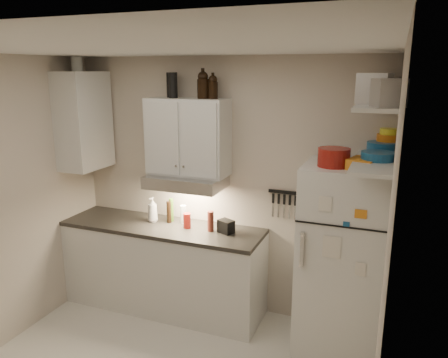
% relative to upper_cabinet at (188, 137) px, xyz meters
% --- Properties ---
extents(ceiling, '(3.20, 3.00, 0.02)m').
position_rel_upper_cabinet_xyz_m(ceiling, '(0.30, -1.33, 0.78)').
color(ceiling, white).
rests_on(ceiling, ground).
extents(back_wall, '(3.20, 0.02, 2.60)m').
position_rel_upper_cabinet_xyz_m(back_wall, '(0.30, 0.18, -0.53)').
color(back_wall, '#BDB1A2').
rests_on(back_wall, ground).
extents(right_wall, '(0.02, 3.00, 2.60)m').
position_rel_upper_cabinet_xyz_m(right_wall, '(1.91, -1.33, -0.53)').
color(right_wall, '#BDB1A2').
rests_on(right_wall, ground).
extents(base_cabinet, '(2.10, 0.60, 0.88)m').
position_rel_upper_cabinet_xyz_m(base_cabinet, '(-0.25, -0.14, -1.39)').
color(base_cabinet, silver).
rests_on(base_cabinet, floor).
extents(countertop, '(2.10, 0.62, 0.04)m').
position_rel_upper_cabinet_xyz_m(countertop, '(-0.25, -0.14, -0.93)').
color(countertop, '#2A2824').
rests_on(countertop, base_cabinet).
extents(upper_cabinet, '(0.80, 0.33, 0.75)m').
position_rel_upper_cabinet_xyz_m(upper_cabinet, '(0.00, 0.00, 0.00)').
color(upper_cabinet, silver).
rests_on(upper_cabinet, back_wall).
extents(side_cabinet, '(0.33, 0.55, 1.00)m').
position_rel_upper_cabinet_xyz_m(side_cabinet, '(-1.14, -0.14, 0.12)').
color(side_cabinet, silver).
rests_on(side_cabinet, left_wall).
extents(range_hood, '(0.76, 0.46, 0.12)m').
position_rel_upper_cabinet_xyz_m(range_hood, '(0.00, -0.06, -0.44)').
color(range_hood, silver).
rests_on(range_hood, back_wall).
extents(fridge, '(0.70, 0.68, 1.70)m').
position_rel_upper_cabinet_xyz_m(fridge, '(1.55, -0.18, -0.98)').
color(fridge, silver).
rests_on(fridge, floor).
extents(shelf_hi, '(0.30, 0.95, 0.03)m').
position_rel_upper_cabinet_xyz_m(shelf_hi, '(1.75, -0.31, 0.38)').
color(shelf_hi, silver).
rests_on(shelf_hi, right_wall).
extents(shelf_lo, '(0.30, 0.95, 0.03)m').
position_rel_upper_cabinet_xyz_m(shelf_lo, '(1.75, -0.31, -0.07)').
color(shelf_lo, silver).
rests_on(shelf_lo, right_wall).
extents(knife_strip, '(0.42, 0.02, 0.03)m').
position_rel_upper_cabinet_xyz_m(knife_strip, '(1.00, 0.15, -0.51)').
color(knife_strip, black).
rests_on(knife_strip, back_wall).
extents(dutch_oven, '(0.29, 0.29, 0.15)m').
position_rel_upper_cabinet_xyz_m(dutch_oven, '(1.44, -0.27, -0.05)').
color(dutch_oven, maroon).
rests_on(dutch_oven, fridge).
extents(book_stack, '(0.26, 0.29, 0.08)m').
position_rel_upper_cabinet_xyz_m(book_stack, '(1.67, -0.28, -0.08)').
color(book_stack, orange).
rests_on(book_stack, fridge).
extents(spice_jar, '(0.08, 0.08, 0.10)m').
position_rel_upper_cabinet_xyz_m(spice_jar, '(1.53, -0.18, -0.07)').
color(spice_jar, silver).
rests_on(spice_jar, fridge).
extents(stock_pot, '(0.33, 0.33, 0.20)m').
position_rel_upper_cabinet_xyz_m(stock_pot, '(1.78, 0.03, 0.49)').
color(stock_pot, silver).
rests_on(stock_pot, shelf_hi).
extents(tin_a, '(0.26, 0.25, 0.23)m').
position_rel_upper_cabinet_xyz_m(tin_a, '(1.72, -0.33, 0.50)').
color(tin_a, '#AAAAAD').
rests_on(tin_a, shelf_hi).
extents(tin_b, '(0.25, 0.25, 0.19)m').
position_rel_upper_cabinet_xyz_m(tin_b, '(1.82, -0.59, 0.49)').
color(tin_b, '#AAAAAD').
rests_on(tin_b, shelf_hi).
extents(bowl_teal, '(0.25, 0.25, 0.10)m').
position_rel_upper_cabinet_xyz_m(bowl_teal, '(1.80, 0.04, -0.00)').
color(bowl_teal, navy).
rests_on(bowl_teal, shelf_lo).
extents(bowl_orange, '(0.20, 0.20, 0.06)m').
position_rel_upper_cabinet_xyz_m(bowl_orange, '(1.84, 0.11, 0.08)').
color(bowl_orange, '#C96512').
rests_on(bowl_orange, bowl_teal).
extents(bowl_yellow, '(0.15, 0.15, 0.05)m').
position_rel_upper_cabinet_xyz_m(bowl_yellow, '(1.84, 0.11, 0.13)').
color(bowl_yellow, yellow).
rests_on(bowl_yellow, bowl_orange).
extents(plates, '(0.27, 0.27, 0.07)m').
position_rel_upper_cabinet_xyz_m(plates, '(1.78, -0.26, -0.02)').
color(plates, navy).
rests_on(plates, shelf_lo).
extents(growler_a, '(0.12, 0.12, 0.26)m').
position_rel_upper_cabinet_xyz_m(growler_a, '(0.17, -0.02, 0.50)').
color(growler_a, black).
rests_on(growler_a, upper_cabinet).
extents(growler_b, '(0.12, 0.12, 0.22)m').
position_rel_upper_cabinet_xyz_m(growler_b, '(0.27, 0.01, 0.49)').
color(growler_b, black).
rests_on(growler_b, upper_cabinet).
extents(thermos_a, '(0.10, 0.10, 0.24)m').
position_rel_upper_cabinet_xyz_m(thermos_a, '(-0.13, -0.05, 0.50)').
color(thermos_a, black).
rests_on(thermos_a, upper_cabinet).
extents(thermos_b, '(0.09, 0.09, 0.24)m').
position_rel_upper_cabinet_xyz_m(thermos_b, '(-0.20, 0.06, 0.50)').
color(thermos_b, black).
rests_on(thermos_b, upper_cabinet).
extents(side_jar, '(0.12, 0.12, 0.15)m').
position_rel_upper_cabinet_xyz_m(side_jar, '(-1.15, -0.15, 0.70)').
color(side_jar, silver).
rests_on(side_jar, side_cabinet).
extents(soap_bottle, '(0.13, 0.13, 0.29)m').
position_rel_upper_cabinet_xyz_m(soap_bottle, '(-0.39, -0.07, -0.76)').
color(soap_bottle, silver).
rests_on(soap_bottle, countertop).
extents(pepper_mill, '(0.08, 0.08, 0.20)m').
position_rel_upper_cabinet_xyz_m(pepper_mill, '(0.28, -0.11, -0.80)').
color(pepper_mill, maroon).
rests_on(pepper_mill, countertop).
extents(oil_bottle, '(0.05, 0.05, 0.24)m').
position_rel_upper_cabinet_xyz_m(oil_bottle, '(-0.22, 0.01, -0.78)').
color(oil_bottle, '#3B6218').
rests_on(oil_bottle, countertop).
extents(vinegar_bottle, '(0.05, 0.05, 0.23)m').
position_rel_upper_cabinet_xyz_m(vinegar_bottle, '(-0.22, -0.04, -0.79)').
color(vinegar_bottle, black).
rests_on(vinegar_bottle, countertop).
extents(clear_bottle, '(0.07, 0.07, 0.19)m').
position_rel_upper_cabinet_xyz_m(clear_bottle, '(-0.07, 0.00, -0.81)').
color(clear_bottle, silver).
rests_on(clear_bottle, countertop).
extents(red_jar, '(0.10, 0.10, 0.15)m').
position_rel_upper_cabinet_xyz_m(red_jar, '(0.02, -0.11, -0.83)').
color(red_jar, maroon).
rests_on(red_jar, countertop).
extents(caddy, '(0.18, 0.16, 0.13)m').
position_rel_upper_cabinet_xyz_m(caddy, '(0.44, -0.09, -0.84)').
color(caddy, black).
rests_on(caddy, countertop).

